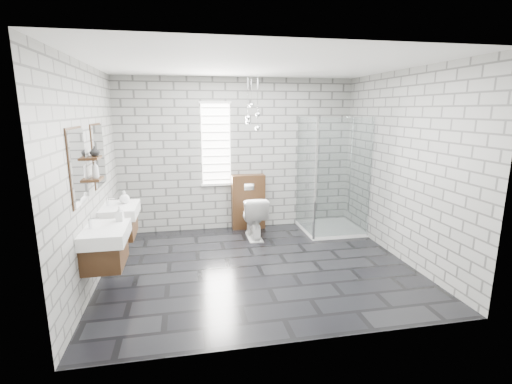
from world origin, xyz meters
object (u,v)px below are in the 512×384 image
object	(u,v)px
vanity_right	(117,212)
toilet	(254,217)
shower_enclosure	(328,205)
cistern_panel	(248,202)
vanity_left	(102,236)

from	to	relation	value
vanity_right	toilet	bearing A→B (deg)	18.90
shower_enclosure	cistern_panel	bearing A→B (deg)	158.94
cistern_panel	shower_enclosure	world-z (taller)	shower_enclosure
vanity_right	shower_enclosure	distance (m)	3.49
vanity_left	cistern_panel	xyz separation A→B (m)	(2.07, 2.25, -0.26)
cistern_panel	shower_enclosure	distance (m)	1.44
cistern_panel	toilet	xyz separation A→B (m)	(0.00, -0.53, -0.14)
vanity_right	shower_enclosure	bearing A→B (deg)	11.86
cistern_panel	toilet	bearing A→B (deg)	-90.00
vanity_right	shower_enclosure	size ratio (longest dim) A/B	0.77
shower_enclosure	vanity_left	bearing A→B (deg)	-153.06
vanity_right	cistern_panel	size ratio (longest dim) A/B	1.57
cistern_panel	shower_enclosure	size ratio (longest dim) A/B	0.49
vanity_left	toilet	size ratio (longest dim) A/B	2.16
toilet	cistern_panel	bearing A→B (deg)	-89.28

